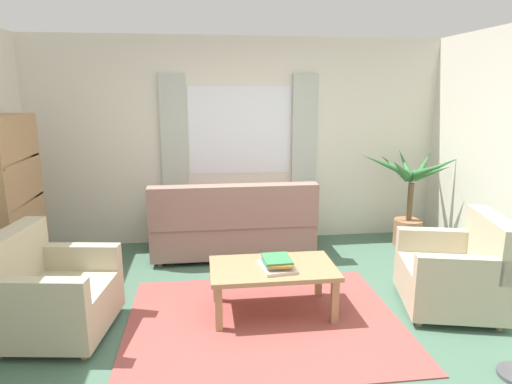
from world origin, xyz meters
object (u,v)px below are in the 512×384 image
Objects in this scene: armchair_left at (49,294)px; coffee_table at (273,272)px; armchair_right at (457,272)px; book_stack_on_table at (277,263)px; bookshelf at (17,211)px; potted_plant at (410,199)px; couch at (233,226)px.

armchair_left reaches higher than coffee_table.
book_stack_on_table is (-1.63, 0.10, 0.13)m from armchair_right.
book_stack_on_table is at bearing 68.24° from bookshelf.
armchair_right is at bearing -101.72° from potted_plant.
armchair_right is at bearing -82.21° from armchair_left.
couch is 2.29m from bookshelf.
armchair_left is 0.94× the size of armchair_right.
bookshelf reaches higher than book_stack_on_table.
armchair_left is 2.53× the size of book_stack_on_table.
coffee_table is 2.51m from potted_plant.
armchair_left is at bearing -76.78° from armchair_right.
armchair_left and armchair_right have the same top height.
book_stack_on_table is 0.30× the size of potted_plant.
coffee_table is at bearing 68.97° from bookshelf.
potted_plant reaches higher than armchair_left.
couch is 1.46m from coffee_table.
couch is 1.10× the size of bookshelf.
armchair_right is (1.90, -1.59, -0.01)m from couch.
potted_plant is 0.71× the size of bookshelf.
coffee_table is (1.84, 0.13, 0.03)m from armchair_left.
bookshelf is (-2.48, 0.99, 0.28)m from book_stack_on_table.
book_stack_on_table is at bearing -79.97° from armchair_right.
bookshelf is at bearing -172.75° from potted_plant.
couch is 2.01× the size of armchair_left.
bookshelf is (-2.20, -0.50, 0.40)m from couch.
armchair_right reaches higher than book_stack_on_table.
armchair_left is at bearing 44.64° from couch.
potted_plant reaches higher than coffee_table.
book_stack_on_table is (1.87, 0.08, 0.13)m from armchair_left.
coffee_table is at bearing 99.74° from couch.
couch reaches higher than book_stack_on_table.
armchair_right is 0.82× the size of potted_plant.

